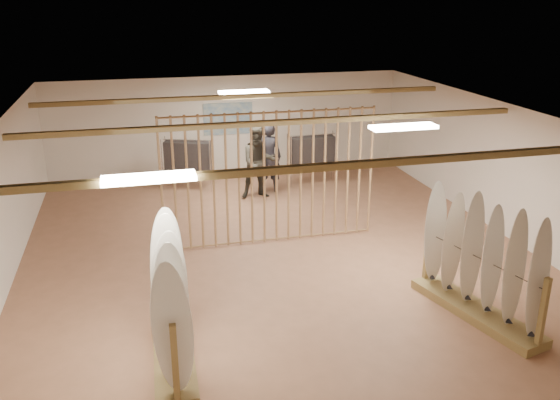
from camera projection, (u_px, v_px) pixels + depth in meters
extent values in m
plane|color=#A56F50|center=(280.00, 257.00, 11.83)|extent=(12.00, 12.00, 0.00)
plane|color=gray|center=(280.00, 118.00, 10.90)|extent=(12.00, 12.00, 0.00)
plane|color=white|center=(228.00, 126.00, 16.85)|extent=(12.00, 0.00, 12.00)
plane|color=white|center=(429.00, 375.00, 5.88)|extent=(12.00, 0.00, 12.00)
plane|color=white|center=(509.00, 172.00, 12.52)|extent=(0.00, 12.00, 12.00)
cube|color=olive|center=(280.00, 122.00, 10.92)|extent=(9.50, 6.12, 0.10)
cube|color=white|center=(280.00, 121.00, 10.92)|extent=(1.20, 0.35, 0.06)
cylinder|color=#A27A4E|center=(161.00, 186.00, 11.58)|extent=(0.05, 0.05, 2.78)
cylinder|color=#A27A4E|center=(174.00, 185.00, 11.64)|extent=(0.05, 0.05, 2.78)
cylinder|color=#A27A4E|center=(188.00, 184.00, 11.70)|extent=(0.05, 0.05, 2.78)
cylinder|color=#A27A4E|center=(201.00, 183.00, 11.76)|extent=(0.05, 0.05, 2.78)
cylinder|color=#A27A4E|center=(214.00, 182.00, 11.82)|extent=(0.05, 0.05, 2.78)
cylinder|color=#A27A4E|center=(227.00, 181.00, 11.88)|extent=(0.05, 0.05, 2.78)
cylinder|color=#A27A4E|center=(239.00, 181.00, 11.94)|extent=(0.05, 0.05, 2.78)
cylinder|color=#A27A4E|center=(252.00, 180.00, 12.00)|extent=(0.05, 0.05, 2.78)
cylinder|color=#A27A4E|center=(264.00, 179.00, 12.06)|extent=(0.05, 0.05, 2.78)
cylinder|color=#A27A4E|center=(277.00, 178.00, 12.12)|extent=(0.05, 0.05, 2.78)
cylinder|color=#A27A4E|center=(289.00, 177.00, 12.18)|extent=(0.05, 0.05, 2.78)
cylinder|color=#A27A4E|center=(301.00, 176.00, 12.24)|extent=(0.05, 0.05, 2.78)
cylinder|color=#A27A4E|center=(313.00, 175.00, 12.30)|extent=(0.05, 0.05, 2.78)
cylinder|color=#A27A4E|center=(325.00, 174.00, 12.37)|extent=(0.05, 0.05, 2.78)
cylinder|color=#A27A4E|center=(336.00, 173.00, 12.43)|extent=(0.05, 0.05, 2.78)
cylinder|color=#A27A4E|center=(348.00, 172.00, 12.49)|extent=(0.05, 0.05, 2.78)
cylinder|color=#A27A4E|center=(359.00, 171.00, 12.55)|extent=(0.05, 0.05, 2.78)
cylinder|color=#A27A4E|center=(371.00, 171.00, 12.61)|extent=(0.05, 0.05, 2.78)
cube|color=#2F65A5|center=(228.00, 119.00, 16.76)|extent=(1.40, 0.03, 0.90)
cube|color=olive|center=(174.00, 358.00, 8.43)|extent=(0.63, 2.16, 0.15)
cylinder|color=black|center=(170.00, 299.00, 8.11)|extent=(0.08, 2.09, 0.01)
ellipsoid|color=white|center=(172.00, 328.00, 7.29)|extent=(0.49, 0.08, 1.88)
ellipsoid|color=white|center=(171.00, 310.00, 7.69)|extent=(0.49, 0.08, 1.88)
ellipsoid|color=white|center=(170.00, 294.00, 8.09)|extent=(0.49, 0.08, 1.88)
ellipsoid|color=white|center=(168.00, 280.00, 8.49)|extent=(0.49, 0.08, 1.88)
ellipsoid|color=white|center=(167.00, 267.00, 8.89)|extent=(0.49, 0.08, 1.88)
cube|color=olive|center=(475.00, 311.00, 9.66)|extent=(1.17, 2.56, 0.15)
cylinder|color=black|center=(482.00, 259.00, 9.35)|extent=(0.63, 2.38, 0.01)
ellipsoid|color=silver|center=(538.00, 282.00, 8.46)|extent=(0.48, 0.18, 1.87)
ellipsoid|color=silver|center=(515.00, 270.00, 8.80)|extent=(0.48, 0.18, 1.87)
ellipsoid|color=white|center=(493.00, 260.00, 9.15)|extent=(0.48, 0.18, 1.87)
ellipsoid|color=silver|center=(472.00, 250.00, 9.50)|extent=(0.48, 0.18, 1.87)
ellipsoid|color=silver|center=(453.00, 241.00, 9.85)|extent=(0.48, 0.18, 1.87)
ellipsoid|color=white|center=(435.00, 232.00, 10.19)|extent=(0.48, 0.18, 1.87)
cylinder|color=silver|center=(187.00, 140.00, 15.45)|extent=(1.22, 0.48, 0.03)
cube|color=black|center=(188.00, 156.00, 15.60)|extent=(1.24, 0.73, 0.79)
cylinder|color=silver|center=(188.00, 164.00, 15.67)|extent=(0.03, 0.03, 1.39)
cylinder|color=silver|center=(312.00, 135.00, 15.93)|extent=(1.31, 0.07, 0.03)
cube|color=black|center=(312.00, 151.00, 16.08)|extent=(1.22, 0.37, 0.79)
cylinder|color=silver|center=(312.00, 159.00, 16.15)|extent=(0.03, 0.03, 1.40)
imported|color=#24232A|center=(269.00, 153.00, 15.37)|extent=(0.86, 0.67, 2.10)
imported|color=#312E26|center=(259.00, 157.00, 14.90)|extent=(1.04, 0.82, 2.13)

